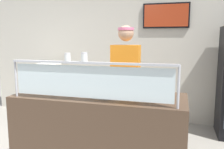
{
  "coord_description": "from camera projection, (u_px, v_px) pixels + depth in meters",
  "views": [
    {
      "loc": [
        1.83,
        -2.14,
        1.58
      ],
      "look_at": [
        1.1,
        0.42,
        1.19
      ],
      "focal_mm": 38.44,
      "sensor_mm": 36.0,
      "label": 1
    }
  ],
  "objects": [
    {
      "name": "parmesan_shaker",
      "position": [
        68.0,
        58.0,
        2.42
      ],
      "size": [
        0.06,
        0.06,
        0.08
      ],
      "color": "white",
      "rests_on": "sneeze_guard"
    },
    {
      "name": "sneeze_guard",
      "position": [
        89.0,
        76.0,
        2.38
      ],
      "size": [
        1.75,
        0.06,
        0.41
      ],
      "color": "#B2B5BC",
      "rests_on": "serving_counter"
    },
    {
      "name": "ground_plane",
      "position": [
        114.0,
        149.0,
        3.46
      ],
      "size": [
        12.0,
        12.0,
        0.0
      ],
      "primitive_type": "plane",
      "color": "gray",
      "rests_on": "ground"
    },
    {
      "name": "pizza_tray",
      "position": [
        107.0,
        94.0,
        2.72
      ],
      "size": [
        0.46,
        0.46,
        0.04
      ],
      "color": "#9EA0A8",
      "rests_on": "serving_counter"
    },
    {
      "name": "worker_figure",
      "position": [
        126.0,
        81.0,
        3.29
      ],
      "size": [
        0.41,
        0.5,
        1.76
      ],
      "color": "#23232D",
      "rests_on": "ground"
    },
    {
      "name": "pizza_server",
      "position": [
        103.0,
        92.0,
        2.71
      ],
      "size": [
        0.12,
        0.29,
        0.01
      ],
      "primitive_type": "cube",
      "rotation": [
        0.0,
        0.0,
        -0.15
      ],
      "color": "#ADAFB7",
      "rests_on": "pizza_tray"
    },
    {
      "name": "pizza_box_stack",
      "position": [
        46.0,
        71.0,
        4.7
      ],
      "size": [
        0.48,
        0.46,
        0.27
      ],
      "color": "silver",
      "rests_on": "prep_shelf"
    },
    {
      "name": "shop_rear_unit",
      "position": [
        135.0,
        50.0,
        4.65
      ],
      "size": [
        6.32,
        0.13,
        2.7
      ],
      "color": "beige",
      "rests_on": "ground"
    },
    {
      "name": "serving_counter",
      "position": [
        100.0,
        135.0,
        2.8
      ],
      "size": [
        1.92,
        0.76,
        0.95
      ],
      "primitive_type": "cube",
      "color": "#4C3828",
      "rests_on": "ground"
    },
    {
      "name": "prep_shelf",
      "position": [
        48.0,
        98.0,
        4.78
      ],
      "size": [
        0.7,
        0.55,
        0.82
      ],
      "primitive_type": "cube",
      "color": "#B7BABF",
      "rests_on": "ground"
    },
    {
      "name": "pepper_flake_shaker",
      "position": [
        84.0,
        58.0,
        2.37
      ],
      "size": [
        0.06,
        0.06,
        0.09
      ],
      "color": "white",
      "rests_on": "sneeze_guard"
    }
  ]
}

